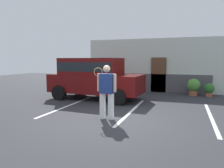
# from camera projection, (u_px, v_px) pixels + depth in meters

# --- Properties ---
(ground_plane) EXTENTS (40.00, 40.00, 0.00)m
(ground_plane) POSITION_uv_depth(u_px,v_px,m) (117.00, 121.00, 6.88)
(ground_plane) COLOR #2D2D33
(parking_stripe_0) EXTENTS (0.12, 4.40, 0.01)m
(parking_stripe_0) POSITION_uv_depth(u_px,v_px,m) (69.00, 106.00, 9.17)
(parking_stripe_0) COLOR silver
(parking_stripe_0) RESTS_ON ground_plane
(parking_stripe_1) EXTENTS (0.12, 4.40, 0.01)m
(parking_stripe_1) POSITION_uv_depth(u_px,v_px,m) (132.00, 111.00, 8.25)
(parking_stripe_1) COLOR silver
(parking_stripe_1) RESTS_ON ground_plane
(parking_stripe_2) EXTENTS (0.12, 4.40, 0.01)m
(parking_stripe_2) POSITION_uv_depth(u_px,v_px,m) (211.00, 117.00, 7.33)
(parking_stripe_2) COLOR silver
(parking_stripe_2) RESTS_ON ground_plane
(house_frontage) EXTENTS (8.23, 0.40, 3.26)m
(house_frontage) POSITION_uv_depth(u_px,v_px,m) (152.00, 67.00, 13.23)
(house_frontage) COLOR silver
(house_frontage) RESTS_ON ground_plane
(parked_suv) EXTENTS (4.70, 2.37, 2.05)m
(parked_suv) POSITION_uv_depth(u_px,v_px,m) (94.00, 76.00, 10.66)
(parked_suv) COLOR #590C0C
(parked_suv) RESTS_ON ground_plane
(tennis_player_man) EXTENTS (0.80, 0.28, 1.79)m
(tennis_player_man) POSITION_uv_depth(u_px,v_px,m) (107.00, 91.00, 7.02)
(tennis_player_man) COLOR white
(tennis_player_man) RESTS_ON ground_plane
(potted_plant_by_porch) EXTENTS (0.71, 0.71, 0.93)m
(potted_plant_by_porch) POSITION_uv_depth(u_px,v_px,m) (194.00, 86.00, 11.74)
(potted_plant_by_porch) COLOR #9E5638
(potted_plant_by_porch) RESTS_ON ground_plane
(potted_plant_secondary) EXTENTS (0.54, 0.54, 0.71)m
(potted_plant_secondary) POSITION_uv_depth(u_px,v_px,m) (209.00, 89.00, 11.38)
(potted_plant_secondary) COLOR #9E5638
(potted_plant_secondary) RESTS_ON ground_plane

